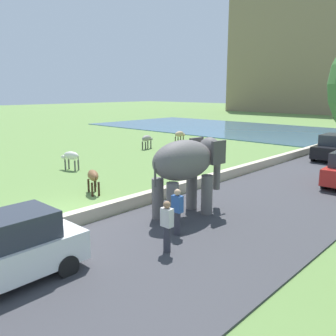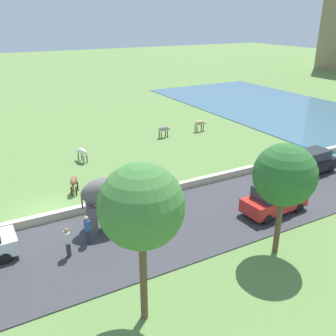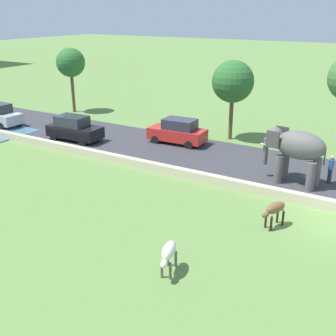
{
  "view_description": "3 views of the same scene",
  "coord_description": "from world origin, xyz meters",
  "px_view_note": "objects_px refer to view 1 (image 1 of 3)",
  "views": [
    {
      "loc": [
        11.97,
        -7.25,
        4.76
      ],
      "look_at": [
        0.55,
        4.87,
        1.16
      ],
      "focal_mm": 38.38,
      "sensor_mm": 36.0,
      "label": 1
    },
    {
      "loc": [
        20.71,
        -3.11,
        10.93
      ],
      "look_at": [
        0.75,
        7.87,
        1.56
      ],
      "focal_mm": 39.84,
      "sensor_mm": 36.0,
      "label": 2
    },
    {
      "loc": [
        -18.13,
        -2.31,
        8.89
      ],
      "look_at": [
        -2.35,
        7.2,
        1.95
      ],
      "focal_mm": 45.23,
      "sensor_mm": 36.0,
      "label": 3
    }
  ],
  "objects_px": {
    "cow_brown": "(93,176)",
    "cow_tan": "(180,135)",
    "elephant": "(187,165)",
    "person_beside_elephant": "(177,211)",
    "cow_grey": "(147,139)",
    "car_white": "(4,251)",
    "person_trailing": "(167,226)",
    "cow_white": "(71,156)",
    "car_black": "(333,148)"
  },
  "relations": [
    {
      "from": "cow_white",
      "to": "cow_tan",
      "type": "relative_size",
      "value": 1.02
    },
    {
      "from": "car_black",
      "to": "cow_white",
      "type": "distance_m",
      "value": 17.65
    },
    {
      "from": "elephant",
      "to": "cow_grey",
      "type": "bearing_deg",
      "value": 141.86
    },
    {
      "from": "car_white",
      "to": "cow_brown",
      "type": "bearing_deg",
      "value": 129.59
    },
    {
      "from": "cow_grey",
      "to": "person_trailing",
      "type": "bearing_deg",
      "value": -41.73
    },
    {
      "from": "person_beside_elephant",
      "to": "person_trailing",
      "type": "bearing_deg",
      "value": -61.34
    },
    {
      "from": "elephant",
      "to": "cow_white",
      "type": "bearing_deg",
      "value": 172.06
    },
    {
      "from": "person_trailing",
      "to": "cow_grey",
      "type": "distance_m",
      "value": 19.73
    },
    {
      "from": "cow_grey",
      "to": "car_white",
      "type": "bearing_deg",
      "value": -52.82
    },
    {
      "from": "cow_tan",
      "to": "cow_grey",
      "type": "bearing_deg",
      "value": -89.73
    },
    {
      "from": "elephant",
      "to": "person_trailing",
      "type": "bearing_deg",
      "value": -59.89
    },
    {
      "from": "person_trailing",
      "to": "cow_white",
      "type": "bearing_deg",
      "value": 160.37
    },
    {
      "from": "person_beside_elephant",
      "to": "car_white",
      "type": "xyz_separation_m",
      "value": [
        -1.06,
        -5.21,
        0.03
      ]
    },
    {
      "from": "elephant",
      "to": "person_trailing",
      "type": "xyz_separation_m",
      "value": [
        1.67,
        -2.88,
        -1.16
      ]
    },
    {
      "from": "person_beside_elephant",
      "to": "car_black",
      "type": "bearing_deg",
      "value": 93.5
    },
    {
      "from": "cow_white",
      "to": "cow_grey",
      "type": "height_order",
      "value": "same"
    },
    {
      "from": "elephant",
      "to": "person_trailing",
      "type": "relative_size",
      "value": 2.17
    },
    {
      "from": "person_beside_elephant",
      "to": "cow_grey",
      "type": "height_order",
      "value": "person_beside_elephant"
    },
    {
      "from": "car_white",
      "to": "cow_grey",
      "type": "bearing_deg",
      "value": 127.18
    },
    {
      "from": "person_trailing",
      "to": "cow_tan",
      "type": "xyz_separation_m",
      "value": [
        -14.75,
        17.27,
        -0.04
      ]
    },
    {
      "from": "elephant",
      "to": "person_beside_elephant",
      "type": "bearing_deg",
      "value": -58.92
    },
    {
      "from": "car_white",
      "to": "cow_brown",
      "type": "xyz_separation_m",
      "value": [
        -5.19,
        6.27,
        -0.06
      ]
    },
    {
      "from": "person_trailing",
      "to": "car_black",
      "type": "height_order",
      "value": "car_black"
    },
    {
      "from": "person_beside_elephant",
      "to": "cow_brown",
      "type": "relative_size",
      "value": 1.16
    },
    {
      "from": "car_white",
      "to": "cow_brown",
      "type": "distance_m",
      "value": 8.14
    },
    {
      "from": "car_black",
      "to": "car_white",
      "type": "bearing_deg",
      "value": -90.0
    },
    {
      "from": "elephant",
      "to": "cow_brown",
      "type": "height_order",
      "value": "elephant"
    },
    {
      "from": "person_trailing",
      "to": "cow_white",
      "type": "height_order",
      "value": "person_trailing"
    },
    {
      "from": "cow_tan",
      "to": "cow_grey",
      "type": "distance_m",
      "value": 4.14
    },
    {
      "from": "elephant",
      "to": "cow_tan",
      "type": "height_order",
      "value": "elephant"
    },
    {
      "from": "person_beside_elephant",
      "to": "cow_tan",
      "type": "relative_size",
      "value": 1.17
    },
    {
      "from": "person_beside_elephant",
      "to": "person_trailing",
      "type": "height_order",
      "value": "same"
    },
    {
      "from": "person_beside_elephant",
      "to": "cow_white",
      "type": "xyz_separation_m",
      "value": [
        -11.56,
        3.18,
        -0.04
      ]
    },
    {
      "from": "person_trailing",
      "to": "cow_brown",
      "type": "height_order",
      "value": "person_trailing"
    },
    {
      "from": "cow_brown",
      "to": "cow_tan",
      "type": "distance_m",
      "value": 16.97
    },
    {
      "from": "cow_tan",
      "to": "cow_white",
      "type": "bearing_deg",
      "value": -78.85
    },
    {
      "from": "cow_white",
      "to": "cow_grey",
      "type": "xyz_separation_m",
      "value": [
        -2.53,
        8.79,
        0.0
      ]
    },
    {
      "from": "person_beside_elephant",
      "to": "cow_white",
      "type": "distance_m",
      "value": 11.99
    },
    {
      "from": "car_white",
      "to": "cow_tan",
      "type": "distance_m",
      "value": 24.99
    },
    {
      "from": "car_black",
      "to": "cow_tan",
      "type": "bearing_deg",
      "value": -174.48
    },
    {
      "from": "car_black",
      "to": "cow_grey",
      "type": "relative_size",
      "value": 2.86
    },
    {
      "from": "car_white",
      "to": "person_beside_elephant",
      "type": "bearing_deg",
      "value": 78.52
    },
    {
      "from": "cow_tan",
      "to": "cow_grey",
      "type": "xyz_separation_m",
      "value": [
        0.02,
        -4.14,
        0.0
      ]
    },
    {
      "from": "cow_white",
      "to": "cow_tan",
      "type": "xyz_separation_m",
      "value": [
        -2.55,
        12.92,
        0.0
      ]
    },
    {
      "from": "cow_brown",
      "to": "elephant",
      "type": "bearing_deg",
      "value": 7.16
    },
    {
      "from": "person_trailing",
      "to": "car_white",
      "type": "bearing_deg",
      "value": -112.79
    },
    {
      "from": "person_beside_elephant",
      "to": "cow_brown",
      "type": "height_order",
      "value": "person_beside_elephant"
    },
    {
      "from": "car_black",
      "to": "cow_brown",
      "type": "height_order",
      "value": "car_black"
    },
    {
      "from": "cow_brown",
      "to": "cow_grey",
      "type": "distance_m",
      "value": 13.43
    },
    {
      "from": "person_beside_elephant",
      "to": "cow_grey",
      "type": "bearing_deg",
      "value": 139.65
    }
  ]
}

